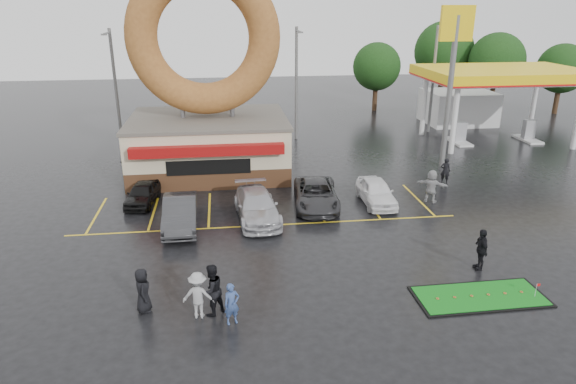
{
  "coord_description": "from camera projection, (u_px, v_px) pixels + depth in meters",
  "views": [
    {
      "loc": [
        -2.03,
        -20.6,
        10.69
      ],
      "look_at": [
        0.91,
        2.25,
        2.2
      ],
      "focal_mm": 32.0,
      "sensor_mm": 36.0,
      "label": 1
    }
  ],
  "objects": [
    {
      "name": "car_grey",
      "position": [
        316.0,
        194.0,
        28.52
      ],
      "size": [
        2.87,
        5.3,
        1.41
      ],
      "primitive_type": "imported",
      "rotation": [
        0.0,
        0.0,
        -0.11
      ],
      "color": "#313134",
      "rests_on": "ground"
    },
    {
      "name": "ground",
      "position": [
        274.0,
        256.0,
        23.12
      ],
      "size": [
        120.0,
        120.0,
        0.0
      ],
      "primitive_type": "plane",
      "color": "black",
      "rests_on": "ground"
    },
    {
      "name": "person_cameraman",
      "position": [
        481.0,
        249.0,
        21.69
      ],
      "size": [
        0.55,
        1.11,
        1.83
      ],
      "primitive_type": "imported",
      "rotation": [
        0.0,
        0.0,
        -1.67
      ],
      "color": "black",
      "rests_on": "ground"
    },
    {
      "name": "person_bystander",
      "position": [
        143.0,
        290.0,
        18.68
      ],
      "size": [
        0.65,
        0.91,
        1.72
      ],
      "primitive_type": "imported",
      "rotation": [
        0.0,
        0.0,
        1.7
      ],
      "color": "black",
      "rests_on": "ground"
    },
    {
      "name": "dumpster",
      "position": [
        140.0,
        170.0,
        32.95
      ],
      "size": [
        1.93,
        1.41,
        1.3
      ],
      "primitive_type": "cube",
      "rotation": [
        0.0,
        0.0,
        -0.12
      ],
      "color": "#183C17",
      "rests_on": "ground"
    },
    {
      "name": "tree_far_a",
      "position": [
        497.0,
        61.0,
        52.36
      ],
      "size": [
        5.6,
        5.6,
        8.0
      ],
      "color": "#332114",
      "rests_on": "ground"
    },
    {
      "name": "shell_sign",
      "position": [
        453.0,
        58.0,
        33.29
      ],
      "size": [
        2.2,
        0.36,
        10.6
      ],
      "color": "slate",
      "rests_on": "ground"
    },
    {
      "name": "donut_shop",
      "position": [
        207.0,
        105.0,
        33.28
      ],
      "size": [
        10.2,
        8.7,
        13.5
      ],
      "color": "#472B19",
      "rests_on": "ground"
    },
    {
      "name": "tree_far_d",
      "position": [
        377.0,
        67.0,
        53.01
      ],
      "size": [
        4.9,
        4.9,
        7.0
      ],
      "color": "#332114",
      "rests_on": "ground"
    },
    {
      "name": "car_black",
      "position": [
        143.0,
        194.0,
        28.9
      ],
      "size": [
        1.93,
        3.77,
        1.23
      ],
      "primitive_type": "imported",
      "rotation": [
        0.0,
        0.0,
        -0.14
      ],
      "color": "black",
      "rests_on": "ground"
    },
    {
      "name": "person_walker_far",
      "position": [
        445.0,
        171.0,
        32.18
      ],
      "size": [
        0.71,
        0.61,
        1.64
      ],
      "primitive_type": "imported",
      "rotation": [
        0.0,
        0.0,
        2.71
      ],
      "color": "black",
      "rests_on": "ground"
    },
    {
      "name": "person_hoodie",
      "position": [
        198.0,
        295.0,
        18.31
      ],
      "size": [
        1.24,
        0.84,
        1.79
      ],
      "primitive_type": "imported",
      "rotation": [
        0.0,
        0.0,
        2.99
      ],
      "color": "#939396",
      "rests_on": "ground"
    },
    {
      "name": "car_silver",
      "position": [
        257.0,
        206.0,
        26.79
      ],
      "size": [
        2.45,
        5.21,
        1.47
      ],
      "primitive_type": "imported",
      "rotation": [
        0.0,
        0.0,
        0.08
      ],
      "color": "#B6B5BB",
      "rests_on": "ground"
    },
    {
      "name": "streetlight_left",
      "position": [
        115.0,
        86.0,
        38.8
      ],
      "size": [
        0.4,
        2.21,
        9.0
      ],
      "color": "slate",
      "rests_on": "ground"
    },
    {
      "name": "person_walker_near",
      "position": [
        431.0,
        186.0,
        29.09
      ],
      "size": [
        1.78,
        1.44,
        1.9
      ],
      "primitive_type": "imported",
      "rotation": [
        0.0,
        0.0,
        2.56
      ],
      "color": "#9B9B9E",
      "rests_on": "ground"
    },
    {
      "name": "streetlight_right",
      "position": [
        434.0,
        77.0,
        43.78
      ],
      "size": [
        0.4,
        2.21,
        9.0
      ],
      "color": "slate",
      "rests_on": "ground"
    },
    {
      "name": "tree_far_b",
      "position": [
        562.0,
        69.0,
        51.44
      ],
      "size": [
        4.9,
        4.9,
        7.0
      ],
      "color": "#332114",
      "rests_on": "ground"
    },
    {
      "name": "putting_green",
      "position": [
        480.0,
        296.0,
        19.83
      ],
      "size": [
        5.08,
        2.24,
        0.63
      ],
      "color": "black",
      "rests_on": "ground"
    },
    {
      "name": "tree_far_c",
      "position": [
        444.0,
        51.0,
        55.37
      ],
      "size": [
        6.3,
        6.3,
        9.0
      ],
      "color": "#332114",
      "rests_on": "ground"
    },
    {
      "name": "car_dgrey",
      "position": [
        180.0,
        213.0,
        25.81
      ],
      "size": [
        1.77,
        4.73,
        1.54
      ],
      "primitive_type": "imported",
      "rotation": [
        0.0,
        0.0,
        0.03
      ],
      "color": "#303032",
      "rests_on": "ground"
    },
    {
      "name": "streetlight_mid",
      "position": [
        296.0,
        81.0,
        41.41
      ],
      "size": [
        0.4,
        2.21,
        9.0
      ],
      "color": "slate",
      "rests_on": "ground"
    },
    {
      "name": "person_blackjkt",
      "position": [
        212.0,
        290.0,
        18.48
      ],
      "size": [
        1.21,
        1.18,
        1.97
      ],
      "primitive_type": "imported",
      "rotation": [
        0.0,
        0.0,
        3.8
      ],
      "color": "black",
      "rests_on": "ground"
    },
    {
      "name": "gas_station",
      "position": [
        482.0,
        91.0,
        43.72
      ],
      "size": [
        12.3,
        13.65,
        5.9
      ],
      "color": "silver",
      "rests_on": "ground"
    },
    {
      "name": "car_white",
      "position": [
        376.0,
        192.0,
        28.93
      ],
      "size": [
        1.7,
        4.12,
        1.4
      ],
      "primitive_type": "imported",
      "rotation": [
        0.0,
        0.0,
        -0.01
      ],
      "color": "white",
      "rests_on": "ground"
    },
    {
      "name": "person_blue",
      "position": [
        232.0,
        304.0,
        18.0
      ],
      "size": [
        0.66,
        0.54,
        1.56
      ],
      "primitive_type": "imported",
      "rotation": [
        0.0,
        0.0,
        0.34
      ],
      "color": "#32497F",
      "rests_on": "ground"
    }
  ]
}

